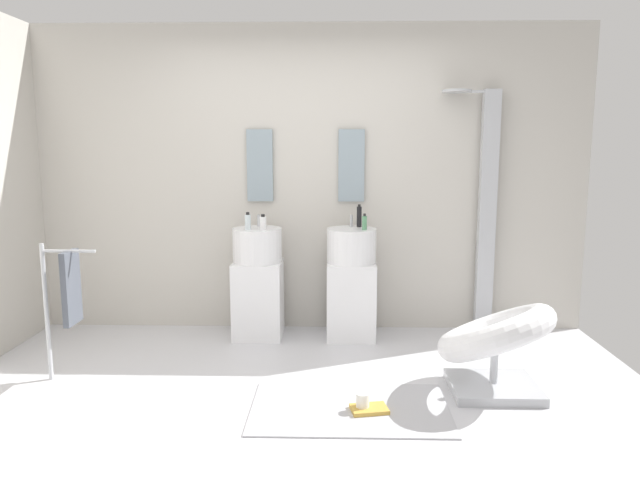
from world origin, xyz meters
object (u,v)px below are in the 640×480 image
at_px(shower_column, 485,207).
at_px(lounge_chair, 495,340).
at_px(magazine_ochre, 369,409).
at_px(soap_bottle_white, 263,223).
at_px(coffee_mug, 363,402).
at_px(pedestal_sink_right, 351,283).
at_px(towel_rack, 67,291).
at_px(soap_bottle_clear, 248,222).
at_px(pedestal_sink_left, 258,283).
at_px(soap_bottle_green, 364,223).
at_px(soap_bottle_black, 359,216).

bearing_deg(shower_column, lounge_chair, -99.98).
height_order(magazine_ochre, soap_bottle_white, soap_bottle_white).
bearing_deg(coffee_mug, pedestal_sink_right, 91.44).
bearing_deg(towel_rack, pedestal_sink_right, 26.71).
xyz_separation_m(coffee_mug, soap_bottle_white, (-0.75, 1.32, 0.91)).
xyz_separation_m(magazine_ochre, soap_bottle_clear, (-0.91, 1.34, 0.96)).
bearing_deg(pedestal_sink_right, coffee_mug, -88.56).
bearing_deg(soap_bottle_white, pedestal_sink_left, 121.47).
bearing_deg(shower_column, soap_bottle_green, -165.13).
height_order(magazine_ochre, soap_bottle_black, soap_bottle_black).
bearing_deg(soap_bottle_white, soap_bottle_green, 2.03).
bearing_deg(soap_bottle_white, pedestal_sink_right, 8.13).
bearing_deg(pedestal_sink_right, soap_bottle_black, 56.33).
relative_size(towel_rack, magazine_ochre, 4.36).
height_order(lounge_chair, soap_bottle_clear, soap_bottle_clear).
distance_m(pedestal_sink_right, soap_bottle_green, 0.53).
xyz_separation_m(pedestal_sink_right, soap_bottle_white, (-0.72, -0.10, 0.52)).
distance_m(lounge_chair, magazine_ochre, 0.95).
relative_size(towel_rack, soap_bottle_black, 5.00).
relative_size(pedestal_sink_right, shower_column, 0.50).
height_order(pedestal_sink_right, shower_column, shower_column).
bearing_deg(soap_bottle_black, towel_rack, -151.85).
bearing_deg(soap_bottle_black, pedestal_sink_right, -123.67).
bearing_deg(pedestal_sink_right, lounge_chair, -50.49).
distance_m(lounge_chair, towel_rack, 2.86).
height_order(shower_column, coffee_mug, shower_column).
relative_size(lounge_chair, coffee_mug, 10.08).
relative_size(lounge_chair, soap_bottle_black, 5.76).
xyz_separation_m(pedestal_sink_right, shower_column, (1.13, 0.20, 0.62)).
xyz_separation_m(lounge_chair, soap_bottle_black, (-0.84, 1.19, 0.66)).
xyz_separation_m(soap_bottle_white, soap_bottle_clear, (-0.12, 0.01, 0.01)).
bearing_deg(pedestal_sink_left, lounge_chair, -33.10).
xyz_separation_m(pedestal_sink_right, soap_bottle_green, (0.10, -0.07, 0.52)).
relative_size(towel_rack, soap_bottle_clear, 6.69).
xyz_separation_m(soap_bottle_black, soap_bottle_green, (0.04, -0.17, -0.03)).
bearing_deg(magazine_ochre, towel_rack, 156.06).
relative_size(coffee_mug, soap_bottle_green, 0.82).
height_order(lounge_chair, soap_bottle_green, soap_bottle_green).
bearing_deg(coffee_mug, lounge_chair, 20.57).
distance_m(coffee_mug, soap_bottle_black, 1.79).
height_order(pedestal_sink_left, shower_column, shower_column).
bearing_deg(soap_bottle_clear, coffee_mug, -56.73).
height_order(pedestal_sink_right, soap_bottle_black, soap_bottle_black).
distance_m(soap_bottle_white, soap_bottle_green, 0.82).
distance_m(lounge_chair, soap_bottle_green, 1.45).
height_order(pedestal_sink_right, soap_bottle_clear, soap_bottle_clear).
height_order(soap_bottle_white, soap_bottle_clear, soap_bottle_clear).
xyz_separation_m(lounge_chair, soap_bottle_white, (-1.62, 0.99, 0.63)).
xyz_separation_m(soap_bottle_black, soap_bottle_clear, (-0.90, -0.18, -0.02)).
bearing_deg(soap_bottle_clear, pedestal_sink_left, 55.04).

